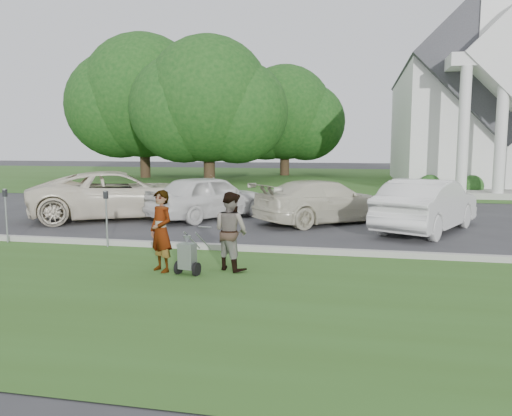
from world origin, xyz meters
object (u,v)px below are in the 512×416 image
(tree_far, at_px, (143,102))
(parking_meter_near, at_px, (106,212))
(person_left, at_px, (161,232))
(car_a, at_px, (119,195))
(church, at_px, (476,89))
(parking_meter_far, at_px, (6,209))
(car_d, at_px, (427,205))
(car_b, at_px, (209,197))
(tree_back, at_px, (285,117))
(striping_cart, at_px, (188,257))
(person_right, at_px, (231,232))
(car_c, at_px, (324,202))
(tree_left, at_px, (208,105))

(tree_far, bearing_deg, parking_meter_near, -67.90)
(tree_far, relative_size, person_left, 7.28)
(car_a, bearing_deg, church, -69.64)
(parking_meter_far, bearing_deg, tree_far, 106.38)
(car_d, bearing_deg, church, -79.00)
(church, distance_m, car_b, 21.98)
(car_d, bearing_deg, tree_far, -22.93)
(tree_back, xyz_separation_m, car_a, (-1.96, -25.10, -3.92))
(striping_cart, relative_size, parking_meter_near, 0.68)
(person_right, xyz_separation_m, car_c, (1.40, 6.50, -0.09))
(tree_back, bearing_deg, car_c, -78.74)
(car_d, bearing_deg, car_c, 8.17)
(person_right, distance_m, car_c, 6.65)
(striping_cart, xyz_separation_m, car_b, (-1.76, 7.18, 0.39))
(tree_left, xyz_separation_m, tree_back, (4.00, 8.00, -0.38))
(tree_back, distance_m, person_left, 31.93)
(car_b, bearing_deg, striping_cart, 138.48)
(person_right, bearing_deg, tree_back, -52.48)
(striping_cart, bearing_deg, parking_meter_near, 152.61)
(tree_far, relative_size, person_right, 7.47)
(striping_cart, relative_size, car_c, 0.20)
(church, bearing_deg, person_left, -113.57)
(tree_left, bearing_deg, car_b, -73.07)
(person_left, bearing_deg, striping_cart, 19.79)
(tree_back, xyz_separation_m, parking_meter_far, (-2.76, -29.65, -3.86))
(tree_back, relative_size, striping_cart, 10.19)
(church, bearing_deg, tree_back, 152.15)
(parking_meter_far, relative_size, car_d, 0.30)
(car_d, bearing_deg, person_right, 77.64)
(tree_left, xyz_separation_m, tree_far, (-6.00, 3.00, 0.58))
(tree_left, bearing_deg, car_d, -56.01)
(church, height_order, person_left, church)
(tree_back, distance_m, striping_cart, 32.17)
(striping_cart, relative_size, parking_meter_far, 0.68)
(striping_cart, xyz_separation_m, parking_meter_far, (-5.56, 2.09, 0.51))
(person_left, relative_size, car_a, 0.28)
(person_left, distance_m, person_right, 1.36)
(car_a, relative_size, car_b, 1.32)
(person_left, distance_m, parking_meter_far, 5.35)
(person_right, relative_size, car_a, 0.27)
(person_right, relative_size, parking_meter_near, 1.12)
(striping_cart, distance_m, car_c, 7.36)
(church, xyz_separation_m, car_b, (-11.97, -17.69, -5.19))
(person_left, height_order, car_b, person_left)
(tree_far, relative_size, car_b, 2.66)
(parking_meter_far, xyz_separation_m, car_a, (0.80, 4.55, -0.07))
(person_right, height_order, parking_meter_near, person_right)
(tree_left, height_order, car_b, tree_left)
(church, distance_m, person_right, 26.62)
(striping_cart, bearing_deg, person_left, 176.13)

